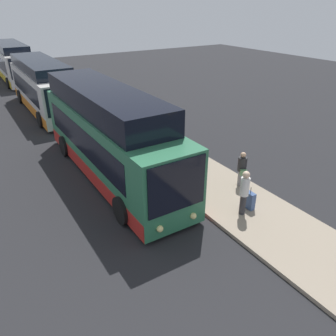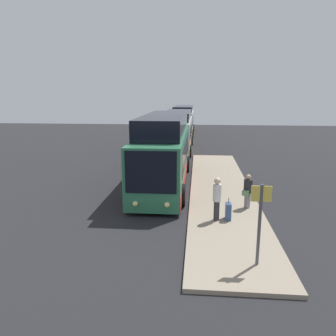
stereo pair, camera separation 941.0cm
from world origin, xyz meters
name	(u,v)px [view 1 (the left image)]	position (x,y,z in m)	size (l,w,h in m)	color
ground	(122,183)	(0.00, 0.00, 0.00)	(80.00, 80.00, 0.00)	#232326
platform	(181,165)	(0.00, 3.26, 0.07)	(20.00, 3.32, 0.15)	gray
bus_lead	(109,138)	(-1.10, -0.03, 1.85)	(11.21, 2.83, 4.13)	#2D704C
bus_second	(44,88)	(-13.43, -0.03, 1.68)	(10.79, 2.89, 3.70)	silver
bus_third	(13,64)	(-26.21, -0.03, 1.70)	(10.65, 2.87, 3.73)	silver
passenger_boarding	(242,168)	(3.22, 4.28, 0.99)	(0.65, 0.57, 1.59)	gray
passenger_waiting	(244,191)	(4.89, 2.78, 1.17)	(0.48, 0.48, 1.84)	#2D2D33
suitcase	(249,200)	(4.76, 3.27, 0.50)	(0.44, 0.23, 0.95)	#334C7F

